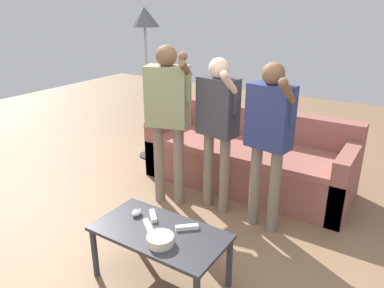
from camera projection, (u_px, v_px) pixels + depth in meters
name	position (u px, v px, depth m)	size (l,w,h in m)	color
ground_plane	(166.00, 264.00, 2.85)	(12.00, 12.00, 0.00)	brown
couch	(249.00, 159.00, 4.04)	(2.17, 0.83, 0.79)	brown
coffee_table	(160.00, 238.00, 2.55)	(0.93, 0.49, 0.42)	#2D2D33
snack_bowl	(160.00, 240.00, 2.39)	(0.18, 0.18, 0.06)	beige
game_remote_nunchuk	(137.00, 212.00, 2.71)	(0.06, 0.09, 0.05)	white
floor_lamp	(145.00, 29.00, 4.30)	(0.35, 0.35, 1.84)	#2D2D33
player_left	(168.00, 108.00, 3.41)	(0.49, 0.31, 1.54)	#756656
player_center	(218.00, 118.00, 3.32)	(0.42, 0.35, 1.45)	#756656
player_right	(269.00, 129.00, 3.00)	(0.43, 0.36, 1.46)	#756656
game_remote_wand_near	(187.00, 227.00, 2.55)	(0.14, 0.13, 0.03)	white
game_remote_wand_far	(148.00, 226.00, 2.56)	(0.15, 0.12, 0.03)	white
game_remote_wand_spare	(153.00, 216.00, 2.69)	(0.13, 0.13, 0.03)	white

